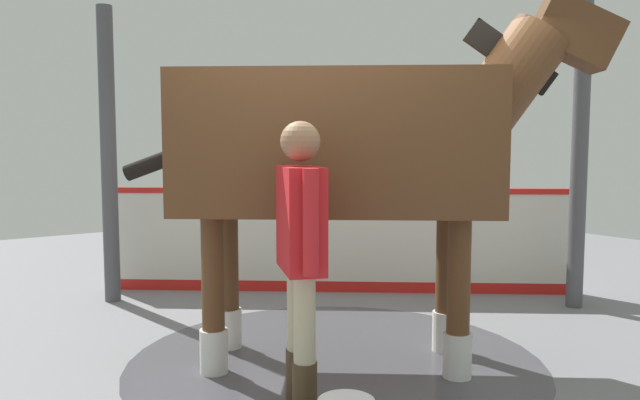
{
  "coord_description": "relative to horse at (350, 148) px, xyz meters",
  "views": [
    {
      "loc": [
        3.59,
        -2.42,
        1.62
      ],
      "look_at": [
        0.31,
        -0.13,
        1.26
      ],
      "focal_mm": 34.0,
      "sensor_mm": 36.0,
      "label": 1
    }
  ],
  "objects": [
    {
      "name": "ground_plane",
      "position": [
        -0.08,
        -0.3,
        -1.61
      ],
      "size": [
        16.0,
        16.0,
        0.02
      ],
      "primitive_type": "cube",
      "color": "gray"
    },
    {
      "name": "wet_patch",
      "position": [
        -0.07,
        -0.08,
        -1.6
      ],
      "size": [
        3.11,
        3.11,
        0.0
      ],
      "primitive_type": "cylinder",
      "color": "#4C4C54",
      "rests_on": "ground"
    },
    {
      "name": "barrier_wall",
      "position": [
        -1.8,
        1.26,
        -1.07
      ],
      "size": [
        3.28,
        4.2,
        1.16
      ],
      "color": "silver",
      "rests_on": "ground"
    },
    {
      "name": "roof_post_near",
      "position": [
        0.06,
        2.82,
        -0.09
      ],
      "size": [
        0.16,
        0.16,
        3.02
      ],
      "primitive_type": "cylinder",
      "color": "#4C4C51",
      "rests_on": "ground"
    },
    {
      "name": "roof_post_far",
      "position": [
        -2.84,
        -0.93,
        -0.09
      ],
      "size": [
        0.16,
        0.16,
        3.02
      ],
      "primitive_type": "cylinder",
      "color": "#4C4C51",
      "rests_on": "ground"
    },
    {
      "name": "horse",
      "position": [
        0.0,
        0.0,
        0.0
      ],
      "size": [
        2.42,
        2.96,
        2.69
      ],
      "rotation": [
        0.0,
        0.0,
        0.91
      ],
      "color": "brown",
      "rests_on": "ground"
    },
    {
      "name": "handler",
      "position": [
        0.51,
        -0.77,
        -0.57
      ],
      "size": [
        0.65,
        0.4,
        1.76
      ],
      "rotation": [
        0.0,
        0.0,
        4.32
      ],
      "color": "#47331E",
      "rests_on": "ground"
    }
  ]
}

